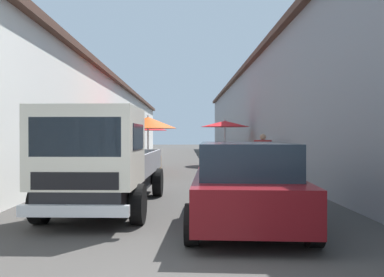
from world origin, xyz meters
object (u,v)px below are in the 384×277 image
(fruit_stall_far_right, at_px, (224,131))
(parked_scooter, at_px, (96,171))
(fruit_stall_mid_lane, at_px, (141,133))
(vendor_by_crates, at_px, (263,153))
(hatchback_car, at_px, (245,183))
(delivery_truck, at_px, (99,163))
(fruit_stall_near_left, at_px, (149,130))

(fruit_stall_far_right, xyz_separation_m, parked_scooter, (-7.58, 4.89, -1.37))
(fruit_stall_mid_lane, bearing_deg, vendor_by_crates, -128.89)
(fruit_stall_mid_lane, height_order, hatchback_car, fruit_stall_mid_lane)
(fruit_stall_far_right, relative_size, vendor_by_crates, 1.57)
(delivery_truck, xyz_separation_m, vendor_by_crates, (6.07, -4.48, -0.10))
(parked_scooter, bearing_deg, fruit_stall_far_right, -32.81)
(fruit_stall_far_right, bearing_deg, delivery_truck, 162.99)
(fruit_stall_near_left, bearing_deg, fruit_stall_mid_lane, 12.50)
(fruit_stall_near_left, height_order, hatchback_car, fruit_stall_near_left)
(vendor_by_crates, height_order, parked_scooter, vendor_by_crates)
(fruit_stall_mid_lane, distance_m, fruit_stall_far_right, 4.64)
(vendor_by_crates, bearing_deg, delivery_truck, 143.57)
(fruit_stall_near_left, relative_size, parked_scooter, 1.41)
(fruit_stall_mid_lane, distance_m, vendor_by_crates, 6.25)
(delivery_truck, relative_size, vendor_by_crates, 3.07)
(fruit_stall_near_left, distance_m, hatchback_car, 8.32)
(hatchback_car, distance_m, delivery_truck, 2.85)
(fruit_stall_far_right, relative_size, hatchback_car, 0.63)
(fruit_stall_far_right, bearing_deg, parked_scooter, 147.19)
(fruit_stall_near_left, bearing_deg, hatchback_car, -162.74)
(fruit_stall_mid_lane, bearing_deg, delivery_truck, -177.96)
(fruit_stall_near_left, height_order, delivery_truck, fruit_stall_near_left)
(delivery_truck, height_order, parked_scooter, delivery_truck)
(vendor_by_crates, bearing_deg, fruit_stall_mid_lane, 51.11)
(fruit_stall_near_left, relative_size, hatchback_car, 0.59)
(hatchback_car, xyz_separation_m, vendor_by_crates, (6.85, -1.75, 0.20))
(fruit_stall_far_right, height_order, vendor_by_crates, fruit_stall_far_right)
(delivery_truck, bearing_deg, hatchback_car, -105.98)
(fruit_stall_mid_lane, bearing_deg, fruit_stall_near_left, -167.50)
(fruit_stall_mid_lane, relative_size, parked_scooter, 1.47)
(fruit_stall_near_left, xyz_separation_m, hatchback_car, (-7.88, -2.45, -1.05))
(fruit_stall_mid_lane, distance_m, delivery_truck, 9.99)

